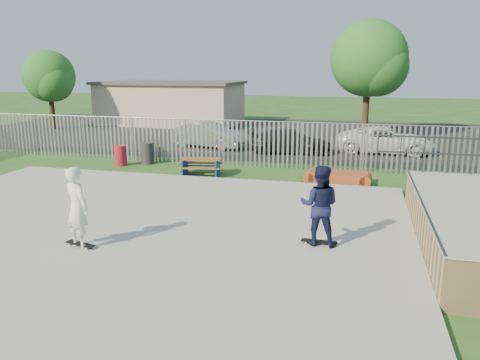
% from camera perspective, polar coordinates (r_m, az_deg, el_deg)
% --- Properties ---
extents(ground, '(120.00, 120.00, 0.00)m').
position_cam_1_polar(ground, '(12.91, -14.07, -6.09)').
color(ground, '#20501B').
rests_on(ground, ground).
extents(concrete_slab, '(15.00, 12.00, 0.15)m').
position_cam_1_polar(concrete_slab, '(12.89, -14.09, -5.77)').
color(concrete_slab, '#9F9F9A').
rests_on(concrete_slab, ground).
extents(fence, '(26.04, 16.02, 2.00)m').
position_cam_1_polar(fence, '(16.34, -3.60, 2.08)').
color(fence, gray).
rests_on(fence, ground).
extents(picnic_table, '(1.82, 1.58, 0.68)m').
position_cam_1_polar(picnic_table, '(18.96, -4.74, 1.66)').
color(picnic_table, brown).
rests_on(picnic_table, ground).
extents(funbox, '(2.11, 1.14, 0.41)m').
position_cam_1_polar(funbox, '(18.02, 11.81, 0.32)').
color(funbox, brown).
rests_on(funbox, ground).
extents(trash_bin_red, '(0.54, 0.54, 0.89)m').
position_cam_1_polar(trash_bin_red, '(21.36, -14.36, 2.91)').
color(trash_bin_red, maroon).
rests_on(trash_bin_red, ground).
extents(trash_bin_grey, '(0.57, 0.57, 0.95)m').
position_cam_1_polar(trash_bin_grey, '(21.46, -11.20, 3.21)').
color(trash_bin_grey, '#292A2C').
rests_on(trash_bin_grey, ground).
extents(parking_lot, '(40.00, 18.00, 0.02)m').
position_cam_1_polar(parking_lot, '(30.53, 2.92, 5.61)').
color(parking_lot, black).
rests_on(parking_lot, ground).
extents(car_silver, '(4.33, 2.34, 1.35)m').
position_cam_1_polar(car_silver, '(25.30, -3.83, 5.50)').
color(car_silver, '#AEAEB3').
rests_on(car_silver, parking_lot).
extents(car_dark, '(4.37, 2.22, 1.22)m').
position_cam_1_polar(car_dark, '(23.72, 6.15, 4.74)').
color(car_dark, black).
rests_on(car_dark, parking_lot).
extents(car_white, '(4.74, 2.26, 1.30)m').
position_cam_1_polar(car_white, '(24.73, 17.35, 4.66)').
color(car_white, white).
rests_on(car_white, parking_lot).
extents(building, '(10.40, 6.40, 3.20)m').
position_cam_1_polar(building, '(36.51, -8.33, 9.33)').
color(building, beige).
rests_on(building, ground).
extents(tree_left, '(3.49, 3.49, 5.39)m').
position_cam_1_polar(tree_left, '(35.32, -22.25, 11.61)').
color(tree_left, '#3A2717').
rests_on(tree_left, ground).
extents(tree_mid, '(4.56, 4.56, 7.03)m').
position_cam_1_polar(tree_mid, '(29.82, 15.44, 14.07)').
color(tree_mid, '#422E1A').
rests_on(tree_mid, ground).
extents(skateboard_a, '(0.81, 0.23, 0.08)m').
position_cam_1_polar(skateboard_a, '(11.41, 9.48, -7.50)').
color(skateboard_a, black).
rests_on(skateboard_a, concrete_slab).
extents(skateboard_b, '(0.82, 0.39, 0.08)m').
position_cam_1_polar(skateboard_b, '(11.72, -18.88, -7.49)').
color(skateboard_b, black).
rests_on(skateboard_b, concrete_slab).
extents(skater_navy, '(0.96, 0.76, 1.92)m').
position_cam_1_polar(skater_navy, '(11.11, 9.67, -3.06)').
color(skater_navy, '#121739').
rests_on(skater_navy, concrete_slab).
extents(skater_white, '(0.83, 0.71, 1.92)m').
position_cam_1_polar(skater_white, '(11.43, -19.24, -3.17)').
color(skater_white, white).
rests_on(skater_white, concrete_slab).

